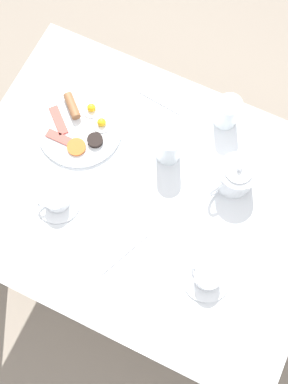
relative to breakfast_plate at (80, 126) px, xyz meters
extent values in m
plane|color=gray|center=(-0.12, -0.30, -0.75)|extent=(8.00, 8.00, 0.00)
cube|color=silver|center=(-0.12, -0.30, -0.02)|extent=(0.89, 1.18, 0.03)
cylinder|color=brown|center=(-0.52, -0.84, -0.39)|extent=(0.04, 0.04, 0.71)
cylinder|color=brown|center=(0.27, 0.25, -0.39)|extent=(0.04, 0.04, 0.71)
cylinder|color=white|center=(0.00, 0.00, 0.00)|extent=(0.29, 0.29, 0.01)
cylinder|color=white|center=(0.04, -0.06, 0.00)|extent=(0.07, 0.07, 0.00)
sphere|color=yellow|center=(0.04, -0.06, 0.02)|extent=(0.03, 0.03, 0.03)
cylinder|color=white|center=(0.07, -0.01, 0.00)|extent=(0.07, 0.07, 0.00)
sphere|color=yellow|center=(0.07, -0.01, 0.02)|extent=(0.03, 0.03, 0.03)
cylinder|color=brown|center=(0.05, 0.05, 0.02)|extent=(0.09, 0.09, 0.03)
cube|color=#B74C42|center=(-0.01, 0.08, 0.01)|extent=(0.10, 0.10, 0.01)
cube|color=#B74C42|center=(-0.07, 0.04, 0.01)|extent=(0.03, 0.10, 0.01)
cylinder|color=#D16023|center=(-0.07, -0.03, 0.01)|extent=(0.06, 0.06, 0.01)
cylinder|color=black|center=(-0.03, -0.07, 0.01)|extent=(0.05, 0.05, 0.02)
cylinder|color=white|center=(0.04, -0.54, 0.04)|extent=(0.12, 0.12, 0.10)
cylinder|color=white|center=(0.04, -0.54, 0.09)|extent=(0.09, 0.09, 0.01)
sphere|color=white|center=(0.04, -0.54, 0.10)|extent=(0.02, 0.02, 0.02)
cone|color=white|center=(0.11, -0.57, 0.05)|extent=(0.06, 0.04, 0.05)
torus|color=white|center=(-0.01, -0.51, 0.04)|extent=(0.07, 0.05, 0.08)
cylinder|color=white|center=(-0.28, -0.58, -0.01)|extent=(0.15, 0.15, 0.01)
cylinder|color=white|center=(-0.28, -0.58, 0.02)|extent=(0.08, 0.08, 0.05)
cylinder|color=tan|center=(-0.28, -0.58, 0.02)|extent=(0.07, 0.07, 0.04)
torus|color=white|center=(-0.27, -0.54, 0.02)|extent=(0.02, 0.04, 0.04)
cylinder|color=white|center=(-0.26, -0.06, -0.01)|extent=(0.15, 0.15, 0.01)
cylinder|color=white|center=(-0.26, -0.06, 0.02)|extent=(0.08, 0.08, 0.05)
cylinder|color=tan|center=(-0.26, -0.06, 0.02)|extent=(0.07, 0.07, 0.04)
torus|color=white|center=(-0.29, -0.03, 0.02)|extent=(0.03, 0.03, 0.04)
cylinder|color=white|center=(0.24, -0.43, 0.05)|extent=(0.08, 0.08, 0.11)
cylinder|color=white|center=(0.04, -0.31, 0.06)|extent=(0.08, 0.08, 0.13)
cube|color=silver|center=(-0.32, -0.32, -0.01)|extent=(0.18, 0.09, 0.00)
cube|color=silver|center=(0.20, -0.19, -0.01)|extent=(0.04, 0.19, 0.00)
camera|label=1|loc=(-0.50, -0.48, 1.38)|focal=42.00mm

